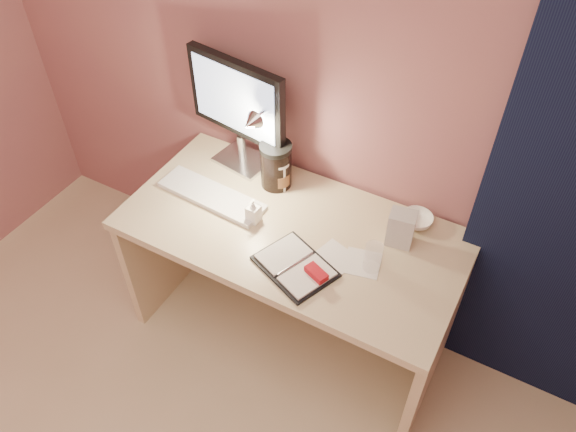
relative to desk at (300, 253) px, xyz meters
The scene contains 13 objects.
desk is the anchor object (origin of this frame).
monitor 0.70m from the desk, 155.00° to the left, with size 0.49×0.21×0.52m.
keyboard 0.46m from the desk, 168.68° to the right, with size 0.49×0.14×0.02m, color white.
planner 0.36m from the desk, 64.74° to the right, with size 0.35×0.31×0.05m.
paper_a 0.41m from the desk, 17.85° to the right, with size 0.14×0.14×0.00m, color silver.
paper_b 0.35m from the desk, 32.26° to the right, with size 0.15×0.15×0.00m, color silver.
coffee_cup 0.36m from the desk, 144.28° to the left, with size 0.09×0.09×0.14m.
clear_cup 0.47m from the desk, 16.49° to the right, with size 0.07×0.07×0.12m, color white.
bowl 0.54m from the desk, 24.63° to the left, with size 0.13×0.13×0.04m, color white.
lotion_bottle 0.34m from the desk, 145.56° to the right, with size 0.05×0.05×0.11m, color white.
dark_jar 0.40m from the desk, 145.22° to the left, with size 0.13×0.13×0.19m, color black.
product_box 0.51m from the desk, ahead, with size 0.10×0.08×0.15m, color silver.
desk_lamp 0.53m from the desk, 156.88° to the left, with size 0.11×0.26×0.42m.
Camera 1 is at (0.75, -0.00, 2.38)m, focal length 35.00 mm.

